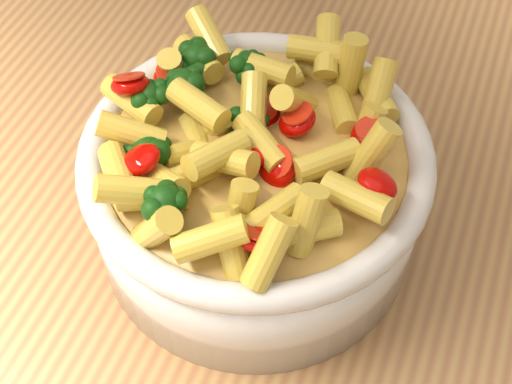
% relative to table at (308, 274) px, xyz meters
% --- Properties ---
extents(table, '(1.20, 0.80, 0.90)m').
position_rel_table_xyz_m(table, '(0.00, 0.00, 0.00)').
color(table, '#A77C47').
rests_on(table, ground).
extents(serving_bowl, '(0.26, 0.26, 0.11)m').
position_rel_table_xyz_m(serving_bowl, '(-0.04, -0.04, 0.16)').
color(serving_bowl, silver).
rests_on(serving_bowl, table).
extents(pasta_salad, '(0.20, 0.20, 0.05)m').
position_rel_table_xyz_m(pasta_salad, '(-0.04, -0.04, 0.23)').
color(pasta_salad, gold).
rests_on(pasta_salad, serving_bowl).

